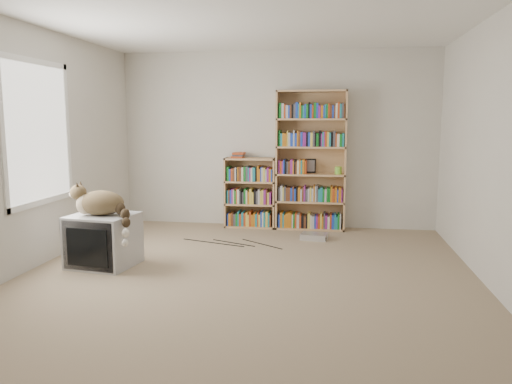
# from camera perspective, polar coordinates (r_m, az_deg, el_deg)

# --- Properties ---
(floor) EXTENTS (4.50, 5.00, 0.01)m
(floor) POSITION_cam_1_polar(r_m,az_deg,el_deg) (4.95, -1.13, -9.83)
(floor) COLOR gray
(floor) RESTS_ON ground
(wall_back) EXTENTS (4.50, 0.02, 2.50)m
(wall_back) POSITION_cam_1_polar(r_m,az_deg,el_deg) (7.18, 2.33, 5.99)
(wall_back) COLOR beige
(wall_back) RESTS_ON floor
(wall_front) EXTENTS (4.50, 0.02, 2.50)m
(wall_front) POSITION_cam_1_polar(r_m,az_deg,el_deg) (2.30, -12.12, 0.88)
(wall_front) COLOR beige
(wall_front) RESTS_ON floor
(wall_left) EXTENTS (0.02, 5.00, 2.50)m
(wall_left) POSITION_cam_1_polar(r_m,az_deg,el_deg) (5.56, -24.73, 4.56)
(wall_left) COLOR beige
(wall_left) RESTS_ON floor
(wall_right) EXTENTS (0.02, 5.00, 2.50)m
(wall_right) POSITION_cam_1_polar(r_m,az_deg,el_deg) (4.85, 26.08, 4.04)
(wall_right) COLOR beige
(wall_right) RESTS_ON floor
(ceiling) EXTENTS (4.50, 5.00, 0.02)m
(ceiling) POSITION_cam_1_polar(r_m,az_deg,el_deg) (4.80, -1.22, 19.86)
(ceiling) COLOR white
(ceiling) RESTS_ON wall_back
(window) EXTENTS (0.02, 1.22, 1.52)m
(window) POSITION_cam_1_polar(r_m,az_deg,el_deg) (5.72, -23.61, 6.22)
(window) COLOR white
(window) RESTS_ON wall_left
(crt_tv) EXTENTS (0.70, 0.65, 0.55)m
(crt_tv) POSITION_cam_1_polar(r_m,az_deg,el_deg) (5.54, -16.98, -5.28)
(crt_tv) COLOR #ADADAF
(crt_tv) RESTS_ON floor
(cat) EXTENTS (0.74, 0.51, 0.57)m
(cat) POSITION_cam_1_polar(r_m,az_deg,el_deg) (5.38, -16.95, -1.62)
(cat) COLOR #352715
(cat) RESTS_ON crt_tv
(bookcase_tall) EXTENTS (0.97, 0.30, 1.93)m
(bookcase_tall) POSITION_cam_1_polar(r_m,az_deg,el_deg) (7.02, 6.30, 3.15)
(bookcase_tall) COLOR tan
(bookcase_tall) RESTS_ON floor
(bookcase_short) EXTENTS (0.72, 0.30, 1.00)m
(bookcase_short) POSITION_cam_1_polar(r_m,az_deg,el_deg) (7.16, -0.62, -0.32)
(bookcase_short) COLOR tan
(bookcase_short) RESTS_ON floor
(book_stack) EXTENTS (0.19, 0.24, 0.08)m
(book_stack) POSITION_cam_1_polar(r_m,az_deg,el_deg) (7.10, -2.02, 4.23)
(book_stack) COLOR #AB3B16
(book_stack) RESTS_ON bookcase_short
(green_mug) EXTENTS (0.10, 0.10, 0.11)m
(green_mug) POSITION_cam_1_polar(r_m,az_deg,el_deg) (7.00, 9.38, 2.47)
(green_mug) COLOR #7CCA39
(green_mug) RESTS_ON bookcase_tall
(framed_print) EXTENTS (0.15, 0.05, 0.20)m
(framed_print) POSITION_cam_1_polar(r_m,az_deg,el_deg) (7.10, 6.24, 3.00)
(framed_print) COLOR black
(framed_print) RESTS_ON bookcase_tall
(dvd_player) EXTENTS (0.36, 0.28, 0.08)m
(dvd_player) POSITION_cam_1_polar(r_m,az_deg,el_deg) (6.52, 6.66, -5.06)
(dvd_player) COLOR silver
(dvd_player) RESTS_ON floor
(wall_outlet) EXTENTS (0.01, 0.08, 0.13)m
(wall_outlet) POSITION_cam_1_polar(r_m,az_deg,el_deg) (6.13, -21.29, -3.74)
(wall_outlet) COLOR silver
(wall_outlet) RESTS_ON wall_left
(floor_cables) EXTENTS (1.20, 0.70, 0.01)m
(floor_cables) POSITION_cam_1_polar(r_m,az_deg,el_deg) (6.47, 0.52, -5.43)
(floor_cables) COLOR black
(floor_cables) RESTS_ON floor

